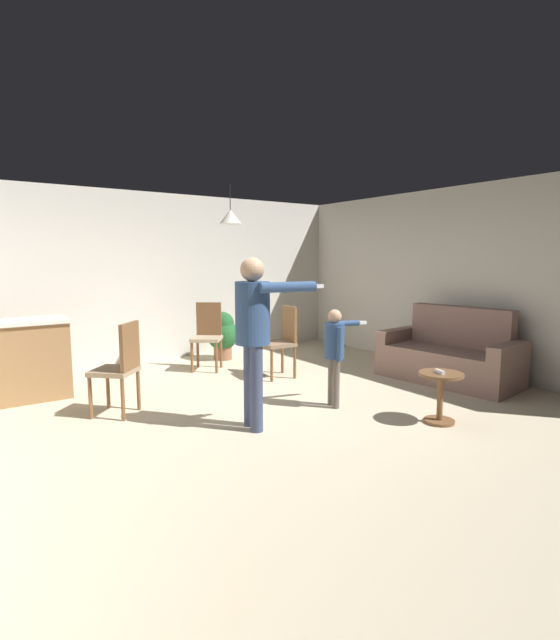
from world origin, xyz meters
name	(u,v)px	position (x,y,z in m)	size (l,w,h in m)	color
ground	(278,405)	(0.00, 0.00, 0.00)	(7.68, 7.68, 0.00)	beige
wall_back	(168,277)	(0.00, 3.20, 1.35)	(6.40, 0.10, 2.70)	beige
wall_right	(456,279)	(3.20, 0.00, 1.35)	(0.10, 6.40, 2.70)	beige
couch_floral	(450,357)	(2.55, -0.42, 0.33)	(1.04, 1.88, 1.00)	#8C6B60
kitchen_counter	(11,361)	(-2.45, 1.93, 0.48)	(1.26, 0.66, 0.95)	olive
side_table_by_couch	(440,391)	(1.04, -1.40, 0.33)	(0.44, 0.44, 0.52)	brown
person_adult	(254,324)	(-0.60, -0.46, 1.04)	(0.79, 0.58, 1.67)	#384260
person_child	(335,347)	(0.51, -0.39, 0.69)	(0.60, 0.31, 1.10)	#60564C
dining_chair_by_counter	(120,365)	(-1.55, 0.69, 0.55)	(0.59, 0.59, 1.00)	brown
dining_chair_near_wall	(282,339)	(0.80, 1.06, 0.55)	(0.46, 0.46, 1.00)	brown
dining_chair_centre_back	(207,333)	(0.14, 2.08, 0.55)	(0.59, 0.59, 1.00)	brown
potted_plant_corner	(222,333)	(0.65, 2.57, 0.44)	(0.52, 0.52, 0.79)	brown
spare_remote_on_table	(440,372)	(1.00, -1.41, 0.54)	(0.04, 0.13, 0.04)	white
ceiling_light_pendant	(230,217)	(0.39, 1.77, 2.25)	(0.32, 0.32, 0.55)	silver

